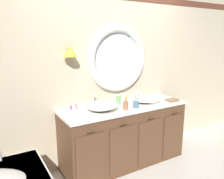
{
  "coord_description": "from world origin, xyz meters",
  "views": [
    {
      "loc": [
        -1.63,
        -2.25,
        1.76
      ],
      "look_at": [
        -0.14,
        0.25,
        1.11
      ],
      "focal_mm": 36.69,
      "sensor_mm": 36.0,
      "label": 1
    }
  ],
  "objects_px": {
    "sink_basin_right": "(146,99)",
    "sink_basin_left": "(102,105)",
    "toothbrush_holder_left": "(126,105)",
    "folded_hand_towel": "(172,100)",
    "toothbrush_holder_right": "(136,104)",
    "toiletry_basket": "(74,110)",
    "soap_dispenser": "(119,100)"
  },
  "relations": [
    {
      "from": "sink_basin_left",
      "to": "soap_dispenser",
      "type": "xyz_separation_m",
      "value": [
        0.34,
        0.13,
        -0.0
      ]
    },
    {
      "from": "toiletry_basket",
      "to": "sink_basin_left",
      "type": "bearing_deg",
      "value": -17.2
    },
    {
      "from": "toothbrush_holder_left",
      "to": "soap_dispenser",
      "type": "distance_m",
      "value": 0.27
    },
    {
      "from": "folded_hand_towel",
      "to": "toiletry_basket",
      "type": "relative_size",
      "value": 1.13
    },
    {
      "from": "sink_basin_left",
      "to": "soap_dispenser",
      "type": "bearing_deg",
      "value": 21.42
    },
    {
      "from": "toothbrush_holder_left",
      "to": "toiletry_basket",
      "type": "bearing_deg",
      "value": 159.11
    },
    {
      "from": "sink_basin_left",
      "to": "toothbrush_holder_left",
      "type": "distance_m",
      "value": 0.31
    },
    {
      "from": "sink_basin_right",
      "to": "toothbrush_holder_right",
      "type": "xyz_separation_m",
      "value": [
        -0.28,
        -0.14,
        -0.0
      ]
    },
    {
      "from": "sink_basin_right",
      "to": "sink_basin_left",
      "type": "bearing_deg",
      "value": -180.0
    },
    {
      "from": "sink_basin_left",
      "to": "toiletry_basket",
      "type": "bearing_deg",
      "value": 162.8
    },
    {
      "from": "soap_dispenser",
      "to": "toiletry_basket",
      "type": "height_order",
      "value": "soap_dispenser"
    },
    {
      "from": "sink_basin_right",
      "to": "folded_hand_towel",
      "type": "relative_size",
      "value": 2.2
    },
    {
      "from": "toothbrush_holder_left",
      "to": "folded_hand_towel",
      "type": "height_order",
      "value": "toothbrush_holder_left"
    },
    {
      "from": "sink_basin_right",
      "to": "toothbrush_holder_right",
      "type": "relative_size",
      "value": 1.84
    },
    {
      "from": "sink_basin_left",
      "to": "soap_dispenser",
      "type": "distance_m",
      "value": 0.36
    },
    {
      "from": "sink_basin_left",
      "to": "sink_basin_right",
      "type": "distance_m",
      "value": 0.73
    },
    {
      "from": "sink_basin_left",
      "to": "soap_dispenser",
      "type": "relative_size",
      "value": 2.79
    },
    {
      "from": "sink_basin_right",
      "to": "toothbrush_holder_left",
      "type": "distance_m",
      "value": 0.47
    },
    {
      "from": "toothbrush_holder_left",
      "to": "sink_basin_right",
      "type": "bearing_deg",
      "value": 16.28
    },
    {
      "from": "toothbrush_holder_right",
      "to": "toiletry_basket",
      "type": "distance_m",
      "value": 0.82
    },
    {
      "from": "toiletry_basket",
      "to": "soap_dispenser",
      "type": "bearing_deg",
      "value": 2.22
    },
    {
      "from": "toothbrush_holder_right",
      "to": "soap_dispenser",
      "type": "height_order",
      "value": "toothbrush_holder_right"
    },
    {
      "from": "toiletry_basket",
      "to": "folded_hand_towel",
      "type": "bearing_deg",
      "value": -9.79
    },
    {
      "from": "soap_dispenser",
      "to": "toiletry_basket",
      "type": "xyz_separation_m",
      "value": [
        -0.68,
        -0.03,
        -0.04
      ]
    },
    {
      "from": "soap_dispenser",
      "to": "sink_basin_right",
      "type": "bearing_deg",
      "value": -18.66
    },
    {
      "from": "toiletry_basket",
      "to": "sink_basin_right",
      "type": "bearing_deg",
      "value": -5.65
    },
    {
      "from": "toothbrush_holder_left",
      "to": "toothbrush_holder_right",
      "type": "relative_size",
      "value": 1.04
    },
    {
      "from": "sink_basin_right",
      "to": "folded_hand_towel",
      "type": "xyz_separation_m",
      "value": [
        0.37,
        -0.14,
        -0.04
      ]
    },
    {
      "from": "sink_basin_right",
      "to": "folded_hand_towel",
      "type": "distance_m",
      "value": 0.4
    },
    {
      "from": "soap_dispenser",
      "to": "folded_hand_towel",
      "type": "height_order",
      "value": "soap_dispenser"
    },
    {
      "from": "sink_basin_right",
      "to": "toiletry_basket",
      "type": "distance_m",
      "value": 1.07
    },
    {
      "from": "toothbrush_holder_left",
      "to": "toiletry_basket",
      "type": "distance_m",
      "value": 0.66
    }
  ]
}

